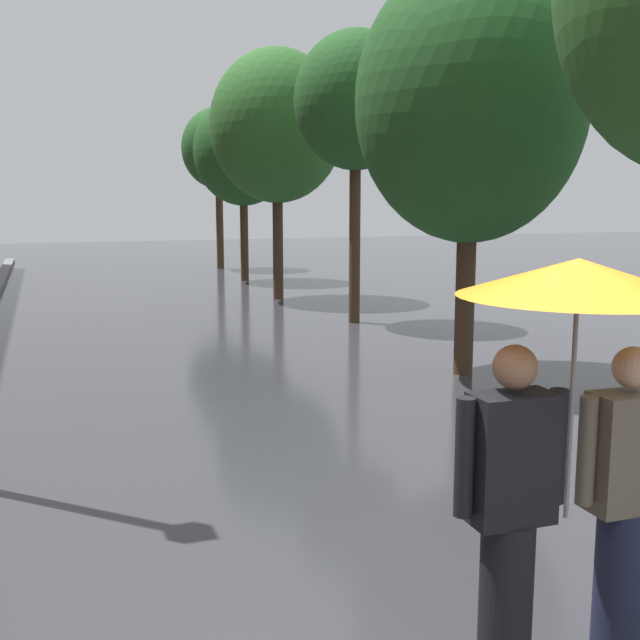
{
  "coord_description": "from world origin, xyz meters",
  "views": [
    {
      "loc": [
        -1.98,
        -2.48,
        2.37
      ],
      "look_at": [
        0.15,
        3.49,
        1.35
      ],
      "focal_mm": 43.3,
      "sensor_mm": 36.0,
      "label": 1
    }
  ],
  "objects_px": {
    "street_tree_1": "(471,102)",
    "street_tree_3": "(277,127)",
    "street_tree_2": "(356,102)",
    "couple_under_umbrella": "(573,400)",
    "street_tree_4": "(243,151)",
    "street_tree_5": "(218,149)"
  },
  "relations": [
    {
      "from": "street_tree_1",
      "to": "street_tree_3",
      "type": "bearing_deg",
      "value": 91.03
    },
    {
      "from": "street_tree_1",
      "to": "street_tree_3",
      "type": "relative_size",
      "value": 0.95
    },
    {
      "from": "street_tree_1",
      "to": "street_tree_2",
      "type": "bearing_deg",
      "value": 87.03
    },
    {
      "from": "couple_under_umbrella",
      "to": "street_tree_4",
      "type": "bearing_deg",
      "value": 80.76
    },
    {
      "from": "street_tree_3",
      "to": "street_tree_5",
      "type": "relative_size",
      "value": 1.08
    },
    {
      "from": "street_tree_2",
      "to": "couple_under_umbrella",
      "type": "bearing_deg",
      "value": -106.67
    },
    {
      "from": "street_tree_2",
      "to": "street_tree_5",
      "type": "distance_m",
      "value": 11.84
    },
    {
      "from": "street_tree_3",
      "to": "couple_under_umbrella",
      "type": "xyz_separation_m",
      "value": [
        -2.74,
        -14.2,
        -2.53
      ]
    },
    {
      "from": "street_tree_3",
      "to": "street_tree_5",
      "type": "bearing_deg",
      "value": 87.19
    },
    {
      "from": "street_tree_3",
      "to": "street_tree_1",
      "type": "bearing_deg",
      "value": -88.97
    },
    {
      "from": "street_tree_3",
      "to": "couple_under_umbrella",
      "type": "relative_size",
      "value": 2.72
    },
    {
      "from": "street_tree_5",
      "to": "couple_under_umbrella",
      "type": "xyz_separation_m",
      "value": [
        -3.14,
        -22.27,
        -2.5
      ]
    },
    {
      "from": "street_tree_4",
      "to": "couple_under_umbrella",
      "type": "bearing_deg",
      "value": -99.24
    },
    {
      "from": "street_tree_1",
      "to": "street_tree_2",
      "type": "height_order",
      "value": "street_tree_1"
    },
    {
      "from": "street_tree_2",
      "to": "couple_under_umbrella",
      "type": "relative_size",
      "value": 2.57
    },
    {
      "from": "street_tree_3",
      "to": "street_tree_4",
      "type": "bearing_deg",
      "value": 86.69
    },
    {
      "from": "street_tree_2",
      "to": "street_tree_5",
      "type": "bearing_deg",
      "value": 89.93
    },
    {
      "from": "couple_under_umbrella",
      "to": "street_tree_2",
      "type": "bearing_deg",
      "value": 73.33
    },
    {
      "from": "street_tree_3",
      "to": "street_tree_4",
      "type": "xyz_separation_m",
      "value": [
        0.24,
        4.14,
        -0.32
      ]
    },
    {
      "from": "street_tree_4",
      "to": "street_tree_5",
      "type": "height_order",
      "value": "street_tree_5"
    },
    {
      "from": "street_tree_4",
      "to": "street_tree_1",
      "type": "bearing_deg",
      "value": -90.42
    },
    {
      "from": "street_tree_5",
      "to": "couple_under_umbrella",
      "type": "distance_m",
      "value": 22.63
    }
  ]
}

